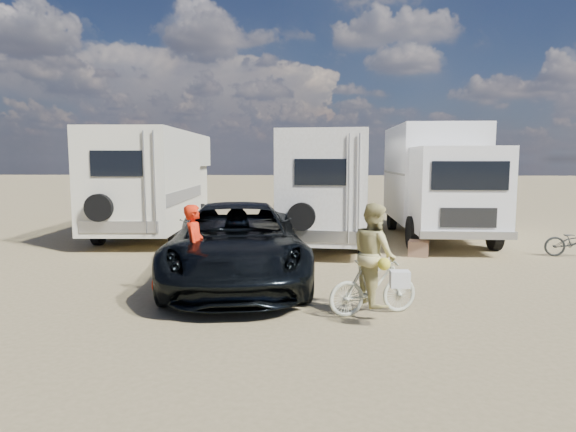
# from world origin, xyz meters

# --- Properties ---
(ground) EXTENTS (140.00, 140.00, 0.00)m
(ground) POSITION_xyz_m (0.00, 0.00, 0.00)
(ground) COLOR #958159
(ground) RESTS_ON ground
(rv_main) EXTENTS (3.08, 8.52, 3.30)m
(rv_main) POSITION_xyz_m (0.49, 7.16, 1.65)
(rv_main) COLOR silver
(rv_main) RESTS_ON ground
(rv_left) EXTENTS (2.86, 7.39, 3.45)m
(rv_left) POSITION_xyz_m (-5.46, 7.61, 1.72)
(rv_left) COLOR white
(rv_left) RESTS_ON ground
(box_truck) EXTENTS (2.60, 6.71, 3.64)m
(box_truck) POSITION_xyz_m (3.87, 7.18, 1.82)
(box_truck) COLOR white
(box_truck) RESTS_ON ground
(dark_suv) EXTENTS (3.49, 6.18, 1.63)m
(dark_suv) POSITION_xyz_m (-1.66, 1.15, 0.81)
(dark_suv) COLOR black
(dark_suv) RESTS_ON ground
(bike_man) EXTENTS (1.63, 0.67, 0.84)m
(bike_man) POSITION_xyz_m (-2.20, -0.23, 0.42)
(bike_man) COLOR #C51900
(bike_man) RESTS_ON ground
(bike_woman) EXTENTS (1.61, 0.94, 0.93)m
(bike_woman) POSITION_xyz_m (0.92, -0.94, 0.47)
(bike_woman) COLOR #B5B9A0
(bike_woman) RESTS_ON ground
(rider_man) EXTENTS (0.41, 0.60, 1.56)m
(rider_man) POSITION_xyz_m (-2.20, -0.23, 0.78)
(rider_man) COLOR red
(rider_man) RESTS_ON ground
(rider_woman) EXTENTS (0.87, 0.98, 1.67)m
(rider_woman) POSITION_xyz_m (0.92, -0.94, 0.84)
(rider_woman) COLOR tan
(rider_woman) RESTS_ON ground
(bike_parked) EXTENTS (1.59, 0.70, 0.81)m
(bike_parked) POSITION_xyz_m (6.76, 4.27, 0.41)
(bike_parked) COLOR black
(bike_parked) RESTS_ON ground
(cooler) EXTENTS (0.64, 0.49, 0.48)m
(cooler) POSITION_xyz_m (-2.82, 2.46, 0.24)
(cooler) COLOR #2B6689
(cooler) RESTS_ON ground
(crate) EXTENTS (0.63, 0.63, 0.40)m
(crate) POSITION_xyz_m (2.69, 4.16, 0.20)
(crate) COLOR #88644C
(crate) RESTS_ON ground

